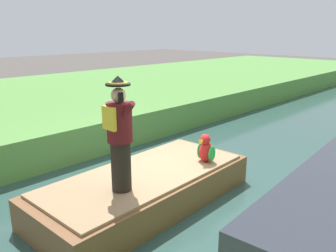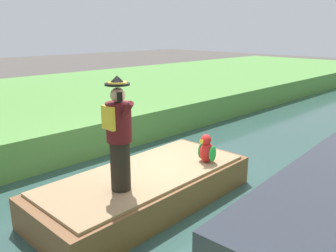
# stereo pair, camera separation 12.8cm
# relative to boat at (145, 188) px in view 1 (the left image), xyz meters

# --- Properties ---
(ground_plane) EXTENTS (80.00, 80.00, 0.00)m
(ground_plane) POSITION_rel_boat_xyz_m (0.00, 0.58, -0.40)
(ground_plane) COLOR #4C4742
(canal_water) EXTENTS (5.28, 48.00, 0.10)m
(canal_water) POSITION_rel_boat_xyz_m (0.00, 0.58, -0.35)
(canal_water) COLOR #2D4C47
(canal_water) RESTS_ON ground
(grass_bank_near) EXTENTS (10.39, 48.00, 0.96)m
(grass_bank_near) POSITION_rel_boat_xyz_m (-7.83, 0.58, 0.08)
(grass_bank_near) COLOR #568E42
(grass_bank_near) RESTS_ON ground
(boat) EXTENTS (1.95, 4.26, 0.61)m
(boat) POSITION_rel_boat_xyz_m (0.00, 0.00, 0.00)
(boat) COLOR brown
(boat) RESTS_ON canal_water
(person_pirate) EXTENTS (0.61, 0.42, 1.85)m
(person_pirate) POSITION_rel_boat_xyz_m (0.25, -0.73, 1.23)
(person_pirate) COLOR black
(person_pirate) RESTS_ON boat
(parrot_plush) EXTENTS (0.36, 0.35, 0.57)m
(parrot_plush) POSITION_rel_boat_xyz_m (0.46, 1.20, 0.55)
(parrot_plush) COLOR red
(parrot_plush) RESTS_ON boat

